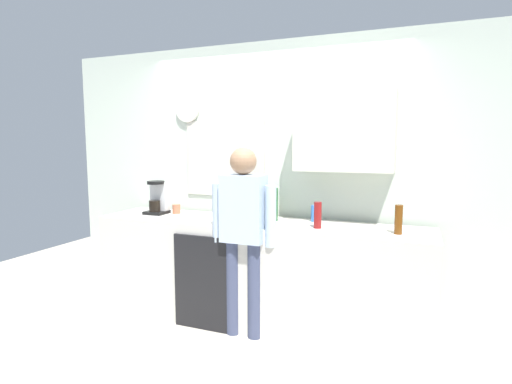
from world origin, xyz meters
The scene contains 13 objects.
ground_plane centered at (0.00, 0.00, 0.00)m, with size 8.00×8.00×0.00m, color beige.
kitchen_counter centered at (0.00, 0.30, 0.47)m, with size 3.03×0.64×0.93m, color beige.
dishwasher_panel centered at (-0.38, -0.03, 0.42)m, with size 0.56×0.02×0.84m, color black.
back_wall_assembly centered at (0.08, 0.70, 1.36)m, with size 4.63×0.42×2.60m.
coffee_maker centered at (-1.08, 0.34, 1.08)m, with size 0.20×0.20×0.33m.
bottle_amber_beer centered at (1.20, 0.24, 1.05)m, with size 0.06×0.06×0.23m, color brown.
bottle_green_wine centered at (0.12, 0.41, 1.08)m, with size 0.07×0.07×0.30m, color #195923.
bottle_red_vinegar centered at (0.57, 0.23, 1.04)m, with size 0.06×0.06×0.22m, color maroon.
cup_terracotta_mug centered at (-0.91, 0.40, 0.98)m, with size 0.08×0.08×0.09m, color #B26647.
potted_plant centered at (0.01, 0.50, 1.07)m, with size 0.15×0.15×0.23m.
dish_soap centered at (0.48, 0.49, 1.01)m, with size 0.06×0.06×0.18m.
storage_canister centered at (-0.25, 0.17, 1.02)m, with size 0.14×0.14×0.17m, color silver.
person_at_sink centered at (0.00, 0.00, 0.95)m, with size 0.57×0.22×1.60m.
Camera 1 is at (1.31, -3.02, 1.63)m, focal length 28.34 mm.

